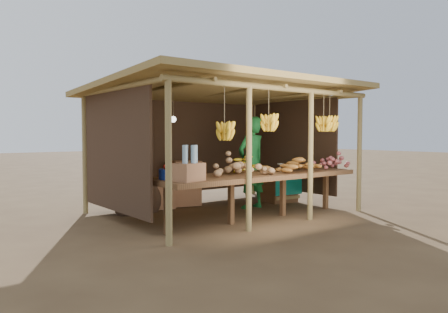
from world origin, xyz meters
TOP-DOWN VIEW (x-y plane):
  - ground at (0.00, 0.00)m, footprint 60.00×60.00m
  - stall_structure at (0.00, -0.14)m, footprint 4.70×3.50m
  - counter at (0.00, -0.95)m, footprint 3.90×1.05m
  - potato_heap at (-0.48, -1.00)m, footprint 1.27×1.04m
  - sweet_potato_heap at (0.77, -1.01)m, footprint 1.20×0.90m
  - onion_heap at (1.72, -1.11)m, footprint 1.04×0.84m
  - banana_pile at (0.05, -0.52)m, footprint 0.74×0.55m
  - tomato_basin at (-1.63, -0.84)m, footprint 0.43×0.43m
  - bottle_box at (-1.61, -1.22)m, footprint 0.48×0.41m
  - vendor at (0.69, 0.00)m, footprint 0.70×0.49m
  - tarp_crate at (1.71, 0.25)m, footprint 0.78×0.69m
  - carton_stack at (-0.42, 1.01)m, footprint 1.28×0.58m
  - burlap_sacks at (-1.35, 0.88)m, footprint 0.93×0.49m

SIDE VIEW (x-z plane):
  - ground at x=0.00m, z-range 0.00..0.00m
  - burlap_sacks at x=-1.35m, z-range -0.04..0.62m
  - tarp_crate at x=1.71m, z-range -0.08..0.77m
  - carton_stack at x=-0.42m, z-range -0.05..0.85m
  - counter at x=0.00m, z-range 0.34..1.14m
  - tomato_basin at x=-1.63m, z-range 0.78..1.01m
  - vendor at x=0.69m, z-range 0.00..1.81m
  - banana_pile at x=0.05m, z-range 0.80..1.15m
  - onion_heap at x=1.72m, z-range 0.80..1.16m
  - sweet_potato_heap at x=0.77m, z-range 0.80..1.16m
  - potato_heap at x=-0.48m, z-range 0.80..1.17m
  - bottle_box at x=-1.61m, z-range 0.74..1.26m
  - stall_structure at x=0.00m, z-range 0.68..3.12m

